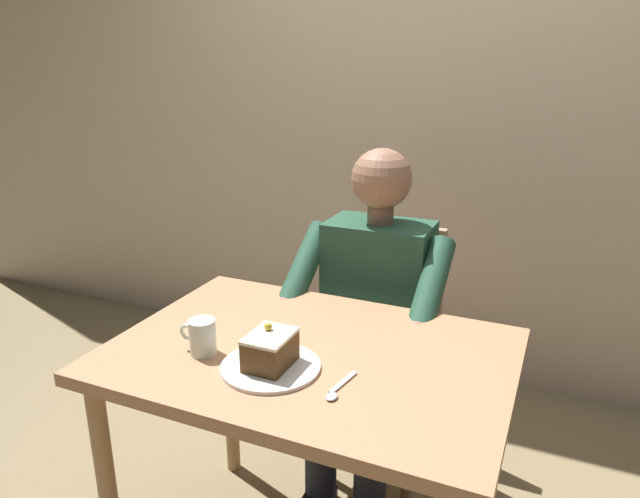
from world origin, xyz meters
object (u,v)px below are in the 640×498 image
(seated_person, at_px, (370,318))
(coffee_cup, at_px, (202,336))
(dining_table, at_px, (310,381))
(cake_slice, at_px, (270,350))
(dessert_spoon, at_px, (337,390))
(chair, at_px, (384,334))

(seated_person, relative_size, coffee_cup, 11.48)
(dining_table, xyz_separation_m, cake_slice, (0.05, 0.13, 0.15))
(seated_person, height_order, cake_slice, seated_person)
(dining_table, bearing_deg, seated_person, -90.00)
(dining_table, distance_m, coffee_cup, 0.32)
(dining_table, relative_size, dessert_spoon, 7.35)
(dining_table, height_order, dessert_spoon, dessert_spoon)
(chair, distance_m, cake_slice, 0.86)
(dining_table, height_order, cake_slice, cake_slice)
(seated_person, bearing_deg, dessert_spoon, 102.34)
(coffee_cup, bearing_deg, cake_slice, -179.44)
(chair, distance_m, seated_person, 0.22)
(seated_person, relative_size, dessert_spoon, 8.48)
(dining_table, xyz_separation_m, chair, (0.00, -0.67, -0.17))
(chair, xyz_separation_m, dessert_spoon, (-0.14, 0.83, 0.27))
(cake_slice, height_order, dessert_spoon, cake_slice)
(cake_slice, xyz_separation_m, dessert_spoon, (-0.19, 0.03, -0.05))
(chair, relative_size, cake_slice, 6.84)
(seated_person, bearing_deg, chair, -90.00)
(chair, height_order, coffee_cup, chair)
(dining_table, xyz_separation_m, seated_person, (-0.00, -0.50, -0.03))
(seated_person, xyz_separation_m, dessert_spoon, (-0.14, 0.66, 0.13))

